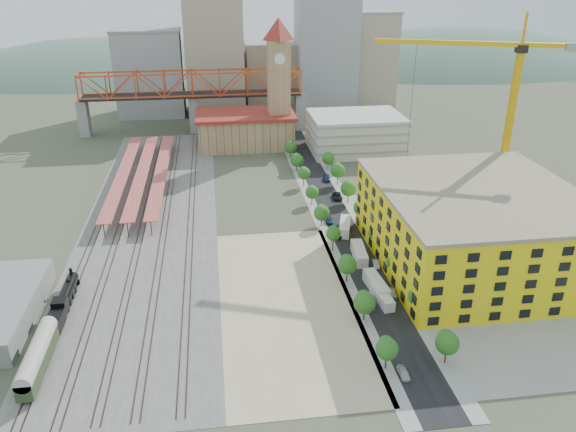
{
  "coord_description": "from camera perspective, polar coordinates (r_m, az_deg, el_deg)",
  "views": [
    {
      "loc": [
        -17.41,
        -131.5,
        65.54
      ],
      "look_at": [
        -0.7,
        -9.41,
        10.0
      ],
      "focal_mm": 35.0,
      "sensor_mm": 36.0,
      "label": 1
    }
  ],
  "objects": [
    {
      "name": "locomotive",
      "position": [
        126.1,
        -21.8,
        -7.96
      ],
      "size": [
        2.76,
        21.28,
        5.32
      ],
      "color": "black",
      "rests_on": "ground"
    },
    {
      "name": "sidewalk_east",
      "position": [
        165.13,
        6.5,
        0.72
      ],
      "size": [
        3.0,
        170.0,
        0.04
      ],
      "primitive_type": "cube",
      "color": "gray",
      "rests_on": "ground"
    },
    {
      "name": "coach",
      "position": [
        109.79,
        -24.1,
        -12.96
      ],
      "size": [
        3.05,
        17.73,
        5.57
      ],
      "color": "#2C3A1F",
      "rests_on": "ground"
    },
    {
      "name": "site_trailer_c",
      "position": [
        137.29,
        7.25,
        -3.79
      ],
      "size": [
        3.61,
        10.57,
        2.84
      ],
      "primitive_type": "cube",
      "rotation": [
        0.0,
        0.0,
        -0.09
      ],
      "color": "silver",
      "rests_on": "ground"
    },
    {
      "name": "distant_hills",
      "position": [
        422.2,
        1.23,
        4.16
      ],
      "size": [
        647.0,
        264.0,
        227.0
      ],
      "color": "#4C6B59",
      "rests_on": "ground"
    },
    {
      "name": "car_6",
      "position": [
        171.79,
        5.04,
        2.02
      ],
      "size": [
        3.02,
        5.83,
        1.57
      ],
      "primitive_type": "imported",
      "rotation": [
        0.0,
        0.0,
        -0.07
      ],
      "color": "black",
      "rests_on": "ground"
    },
    {
      "name": "tower_crane",
      "position": [
        163.24,
        20.75,
        11.46
      ],
      "size": [
        48.48,
        19.48,
        54.5
      ],
      "color": "gold",
      "rests_on": "ground"
    },
    {
      "name": "parking_garage",
      "position": [
        216.52,
        6.86,
        8.4
      ],
      "size": [
        34.0,
        26.0,
        14.0
      ],
      "primitive_type": "cube",
      "color": "silver",
      "rests_on": "ground"
    },
    {
      "name": "car_7",
      "position": [
        186.36,
        3.98,
        3.86
      ],
      "size": [
        3.0,
        5.52,
        1.52
      ],
      "primitive_type": "imported",
      "rotation": [
        0.0,
        0.0,
        -0.17
      ],
      "color": "navy",
      "rests_on": "ground"
    },
    {
      "name": "car_3",
      "position": [
        155.75,
        4.19,
        -0.43
      ],
      "size": [
        2.16,
        4.63,
        1.31
      ],
      "primitive_type": "imported",
      "rotation": [
        0.0,
        0.0,
        -0.07
      ],
      "color": "navy",
      "rests_on": "ground"
    },
    {
      "name": "dirt_lot",
      "position": [
        120.3,
        -0.13,
        -8.73
      ],
      "size": [
        28.0,
        67.0,
        0.06
      ],
      "primitive_type": "cube",
      "color": "tan",
      "rests_on": "ground"
    },
    {
      "name": "platform_canopies",
      "position": [
        188.41,
        -14.58,
        4.39
      ],
      "size": [
        16.0,
        80.0,
        4.12
      ],
      "color": "#D05056",
      "rests_on": "ground"
    },
    {
      "name": "site_trailer_a",
      "position": [
        121.38,
        9.53,
        -8.13
      ],
      "size": [
        3.19,
        8.97,
        2.4
      ],
      "primitive_type": "cube",
      "rotation": [
        0.0,
        0.0,
        0.1
      ],
      "color": "silver",
      "rests_on": "ground"
    },
    {
      "name": "car_1",
      "position": [
        120.11,
        8.25,
        -8.64
      ],
      "size": [
        2.31,
        5.06,
        1.61
      ],
      "primitive_type": "imported",
      "rotation": [
        0.0,
        0.0,
        -0.13
      ],
      "color": "gray",
      "rests_on": "ground"
    },
    {
      "name": "site_trailer_d",
      "position": [
        150.63,
        5.79,
        -1.08
      ],
      "size": [
        5.41,
        10.52,
        2.79
      ],
      "primitive_type": "cube",
      "rotation": [
        0.0,
        0.0,
        -0.28
      ],
      "color": "silver",
      "rests_on": "ground"
    },
    {
      "name": "street_trees",
      "position": [
        155.06,
        5.4,
        -0.86
      ],
      "size": [
        15.4,
        124.4,
        8.0
      ],
      "color": "#255C1B",
      "rests_on": "ground"
    },
    {
      "name": "car_4",
      "position": [
        124.18,
        10.58,
        -7.7
      ],
      "size": [
        2.2,
        4.16,
        1.35
      ],
      "primitive_type": "imported",
      "rotation": [
        0.0,
        0.0,
        -0.16
      ],
      "color": "#BBBBBB",
      "rests_on": "ground"
    },
    {
      "name": "ballast_strip",
      "position": [
        163.82,
        -13.64,
        -0.04
      ],
      "size": [
        36.0,
        165.0,
        0.06
      ],
      "primitive_type": "cube",
      "color": "#605E59",
      "rests_on": "ground"
    },
    {
      "name": "construction_pad",
      "position": [
        143.59,
        19.04,
        -4.34
      ],
      "size": [
        50.0,
        90.0,
        0.06
      ],
      "primitive_type": "cube",
      "color": "gray",
      "rests_on": "ground"
    },
    {
      "name": "site_trailer_b",
      "position": [
        124.99,
        8.94,
        -6.94
      ],
      "size": [
        3.54,
        10.55,
        2.84
      ],
      "primitive_type": "cube",
      "rotation": [
        0.0,
        0.0,
        0.08
      ],
      "color": "silver",
      "rests_on": "ground"
    },
    {
      "name": "car_0",
      "position": [
        103.04,
        11.66,
        -15.36
      ],
      "size": [
        1.58,
        3.93,
        1.34
      ],
      "primitive_type": "imported",
      "rotation": [
        0.0,
        0.0,
        -0.0
      ],
      "color": "#B9B9B9",
      "rests_on": "ground"
    },
    {
      "name": "construction_building",
      "position": [
        138.25,
        18.45,
        -1.02
      ],
      "size": [
        44.6,
        50.6,
        18.8
      ],
      "color": "yellow",
      "rests_on": "ground"
    },
    {
      "name": "truss_bridge",
      "position": [
        241.18,
        -9.69,
        12.77
      ],
      "size": [
        94.0,
        9.6,
        25.6
      ],
      "color": "gray",
      "rests_on": "ground"
    },
    {
      "name": "car_5",
      "position": [
        134.71,
        8.93,
        -4.84
      ],
      "size": [
        2.0,
        4.3,
        1.36
      ],
      "primitive_type": "imported",
      "rotation": [
        0.0,
        0.0,
        -0.14
      ],
      "color": "#9D9EA2",
      "rests_on": "ground"
    },
    {
      "name": "station_hall",
      "position": [
        221.82,
        -4.36,
        8.8
      ],
      "size": [
        38.0,
        24.0,
        13.1
      ],
      "color": "tan",
      "rests_on": "ground"
    },
    {
      "name": "ground",
      "position": [
        147.96,
        -0.22,
        -2.03
      ],
      "size": [
        400.0,
        400.0,
        0.0
      ],
      "primitive_type": "plane",
      "color": "#474C38",
      "rests_on": "ground"
    },
    {
      "name": "skyline",
      "position": [
        278.24,
        -2.66,
        15.4
      ],
      "size": [
        133.0,
        46.0,
        60.0
      ],
      "color": "#9EA0A3",
      "rests_on": "ground"
    },
    {
      "name": "rail_tracks",
      "position": [
        163.99,
        -14.26,
        -0.03
      ],
      "size": [
        26.56,
        160.0,
        0.18
      ],
      "color": "#382B23",
      "rests_on": "ground"
    },
    {
      "name": "sidewalk_west",
      "position": [
        162.89,
        2.74,
        0.51
      ],
      "size": [
        3.0,
        170.0,
        0.04
      ],
      "primitive_type": "cube",
      "color": "gray",
      "rests_on": "ground"
    },
    {
      "name": "clock_tower",
      "position": [
        216.18,
        -0.96,
        14.44
      ],
      "size": [
        12.0,
        12.0,
        52.0
      ],
      "color": "tan",
      "rests_on": "ground"
    },
    {
      "name": "street_asphalt",
      "position": [
        163.92,
        4.63,
        0.62
      ],
      "size": [
        12.0,
        170.0,
        0.06
      ],
      "primitive_type": "cube",
      "color": "black",
      "rests_on": "ground"
    },
    {
      "name": "car_2",
      "position": [
        148.01,
        4.87,
        -1.78
      ],
      "size": [
        2.61,
        5.57,
        1.54
      ],
      "primitive_type": "imported",
      "rotation": [
        0.0,
        0.0,
        0.01
      ],
      "color": "black",
      "rests_on": "ground"
    }
  ]
}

